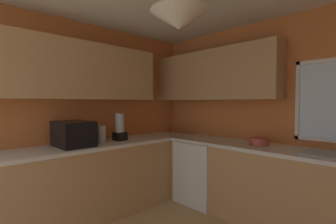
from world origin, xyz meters
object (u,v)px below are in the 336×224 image
object	(u,v)px
kettle	(101,134)
blender_appliance	(120,128)
bowl	(259,142)
dishwasher	(202,171)
microwave	(73,134)

from	to	relation	value
kettle	blender_appliance	world-z (taller)	blender_appliance
kettle	bowl	world-z (taller)	kettle
bowl	blender_appliance	size ratio (longest dim) A/B	0.61
dishwasher	kettle	size ratio (longest dim) A/B	3.94
microwave	kettle	world-z (taller)	microwave
bowl	microwave	bearing A→B (deg)	-132.55
kettle	bowl	xyz separation A→B (m)	(1.45, 1.26, -0.06)
microwave	bowl	size ratio (longest dim) A/B	2.17
microwave	bowl	bearing A→B (deg)	47.45
dishwasher	blender_appliance	size ratio (longest dim) A/B	2.39
dishwasher	blender_appliance	xyz separation A→B (m)	(-0.66, -0.95, 0.64)
microwave	blender_appliance	world-z (taller)	blender_appliance
kettle	bowl	size ratio (longest dim) A/B	0.99
kettle	bowl	bearing A→B (deg)	41.01
dishwasher	kettle	distance (m)	1.51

